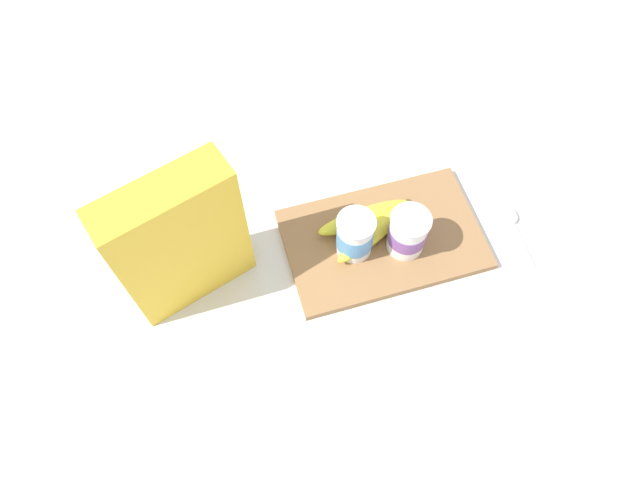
{
  "coord_description": "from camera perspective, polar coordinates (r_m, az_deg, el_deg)",
  "views": [
    {
      "loc": [
        0.25,
        0.45,
        0.92
      ],
      "look_at": [
        0.12,
        0.0,
        0.07
      ],
      "focal_mm": 32.47,
      "sensor_mm": 36.0,
      "label": 1
    }
  ],
  "objects": [
    {
      "name": "cutting_board",
      "position": [
        1.05,
        6.23,
        0.07
      ],
      "size": [
        0.35,
        0.22,
        0.02
      ],
      "primitive_type": "cube",
      "color": "olive",
      "rests_on": "ground_plane"
    },
    {
      "name": "yogurt_cup_front",
      "position": [
        1.0,
        8.64,
        0.7
      ],
      "size": [
        0.07,
        0.07,
        0.09
      ],
      "color": "white",
      "rests_on": "cutting_board"
    },
    {
      "name": "ground_plane",
      "position": [
        1.06,
        6.18,
        -0.14
      ],
      "size": [
        2.4,
        2.4,
        0.0
      ],
      "primitive_type": "plane",
      "color": "silver"
    },
    {
      "name": "spoon",
      "position": [
        1.12,
        18.81,
        1.18
      ],
      "size": [
        0.03,
        0.13,
        0.01
      ],
      "color": "silver",
      "rests_on": "ground_plane"
    },
    {
      "name": "yogurt_cup_back",
      "position": [
        0.99,
        3.46,
        0.43
      ],
      "size": [
        0.07,
        0.07,
        0.09
      ],
      "color": "white",
      "rests_on": "cutting_board"
    },
    {
      "name": "banana_bunch",
      "position": [
        1.03,
        4.91,
        1.56
      ],
      "size": [
        0.19,
        0.11,
        0.03
      ],
      "color": "yellow",
      "rests_on": "cutting_board"
    },
    {
      "name": "cereal_box",
      "position": [
        0.91,
        -13.66,
        -0.22
      ],
      "size": [
        0.21,
        0.13,
        0.28
      ],
      "primitive_type": "cube",
      "rotation": [
        0.0,
        0.0,
        0.31
      ],
      "color": "yellow",
      "rests_on": "ground_plane"
    }
  ]
}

